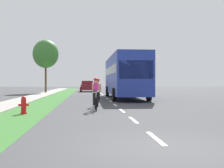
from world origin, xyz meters
name	(u,v)px	position (x,y,z in m)	size (l,w,h in m)	color
ground_plane	(106,98)	(0.00, 20.00, 0.00)	(120.00, 120.00, 0.00)	#424244
grass_verge	(55,98)	(-4.40, 20.00, 0.00)	(2.09, 70.00, 0.01)	#38722D
sidewalk_concrete	(31,98)	(-6.43, 20.00, 0.00)	(1.97, 70.00, 0.10)	#9E998E
lane_markings_center	(103,96)	(0.00, 24.00, 0.00)	(0.12, 54.30, 0.01)	white
fire_hydrant_red	(24,105)	(-4.40, 7.14, 0.37)	(0.44, 0.38, 0.76)	red
cyclist_lead	(96,94)	(-1.24, 8.63, 0.81)	(0.42, 1.72, 1.58)	black
cyclist_trailing	(97,92)	(-1.08, 11.03, 0.81)	(0.42, 1.72, 1.58)	black
bus_blue	(125,75)	(1.51, 18.88, 1.98)	(2.78, 11.60, 3.48)	#23389E
sedan_maroon	(87,86)	(-1.61, 36.14, 0.77)	(1.98, 4.30, 1.52)	maroon
street_tree_far	(46,54)	(-6.82, 32.11, 4.88)	(3.22, 3.22, 6.67)	brown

